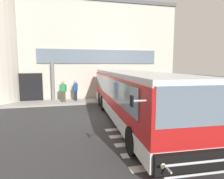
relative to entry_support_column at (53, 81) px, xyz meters
The scene contains 8 objects.
ground_plane 6.41m from the entry_support_column, 61.32° to the right, with size 80.00×90.00×0.02m, color #353538.
bay_paint_stripes 10.95m from the entry_support_column, 62.71° to the right, with size 4.40×3.96×0.01m.
terminal_building 7.04m from the entry_support_column, 69.52° to the left, with size 18.23×13.80×8.79m.
boarding_curb 3.46m from the entry_support_column, 11.48° to the right, with size 20.43×2.00×0.15m, color #9E9B93.
entry_support_column is the anchor object (origin of this frame).
bus_main_foreground 7.89m from the entry_support_column, 55.03° to the right, with size 3.56×12.47×2.70m.
passenger_near_column 1.30m from the entry_support_column, 43.80° to the right, with size 0.57×0.45×1.68m.
passenger_by_doorway 1.96m from the entry_support_column, 13.11° to the right, with size 0.38×0.52×1.68m.
Camera 1 is at (-1.96, -11.07, 3.05)m, focal length 31.16 mm.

